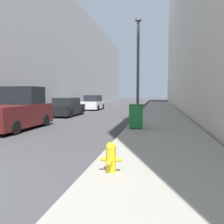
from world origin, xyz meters
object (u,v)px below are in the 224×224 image
object	(u,v)px
lamppost	(138,63)
parked_sedan_far	(93,103)
pickup_truck	(16,112)
parked_sedan_near	(67,107)
fire_hydrant	(111,156)
trash_bin	(136,116)

from	to	relation	value
lamppost	parked_sedan_far	world-z (taller)	lamppost
lamppost	pickup_truck	world-z (taller)	lamppost
lamppost	pickup_truck	xyz separation A→B (m)	(-5.98, -2.79, -2.66)
parked_sedan_near	fire_hydrant	bearing A→B (deg)	-65.80
fire_hydrant	pickup_truck	distance (m)	8.87
fire_hydrant	lamppost	bearing A→B (deg)	91.02
parked_sedan_near	pickup_truck	bearing A→B (deg)	-88.88
parked_sedan_near	parked_sedan_far	xyz separation A→B (m)	(0.17, 7.67, 0.06)
lamppost	parked_sedan_far	xyz separation A→B (m)	(-5.96, 12.48, -2.82)
lamppost	parked_sedan_near	distance (m)	8.30
trash_bin	parked_sedan_near	xyz separation A→B (m)	(-6.23, 7.11, -0.05)
trash_bin	parked_sedan_far	xyz separation A→B (m)	(-6.07, 14.79, 0.01)
fire_hydrant	lamppost	distance (m)	9.69
fire_hydrant	pickup_truck	xyz separation A→B (m)	(-6.14, 6.40, 0.43)
fire_hydrant	lamppost	world-z (taller)	lamppost
pickup_truck	parked_sedan_near	size ratio (longest dim) A/B	1.08
fire_hydrant	trash_bin	world-z (taller)	trash_bin
trash_bin	pickup_truck	bearing A→B (deg)	-175.47
fire_hydrant	lamppost	size ratio (longest dim) A/B	0.11
fire_hydrant	trash_bin	distance (m)	6.88
lamppost	pickup_truck	distance (m)	7.11
parked_sedan_near	parked_sedan_far	world-z (taller)	parked_sedan_far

